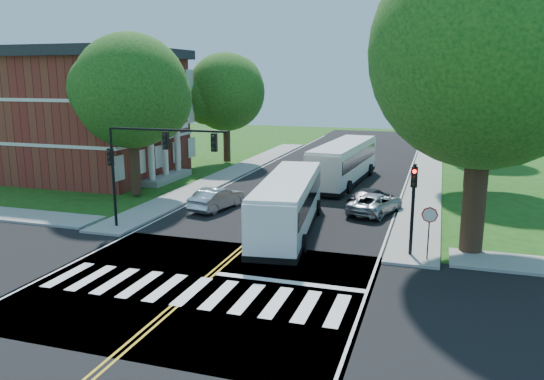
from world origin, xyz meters
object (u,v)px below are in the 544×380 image
at_px(signal_nw, 148,155).
at_px(dark_sedan, 371,198).
at_px(signal_ne, 413,197).
at_px(suv, 375,203).
at_px(bus_lead, 288,203).
at_px(hatchback, 217,198).
at_px(bus_follow, 344,162).

distance_m(signal_nw, dark_sedan, 14.78).
distance_m(signal_ne, dark_sedan, 9.94).
bearing_deg(suv, bus_lead, 69.76).
xyz_separation_m(bus_lead, hatchback, (-5.79, 3.39, -0.88)).
height_order(bus_follow, dark_sedan, bus_follow).
height_order(signal_nw, bus_lead, signal_nw).
bearing_deg(signal_ne, bus_follow, 110.40).
bearing_deg(suv, dark_sedan, -52.52).
relative_size(suv, dark_sedan, 1.04).
bearing_deg(hatchback, signal_nw, 87.48).
xyz_separation_m(signal_ne, hatchback, (-12.60, 5.81, -2.22)).
bearing_deg(suv, bus_follow, -50.36).
height_order(bus_lead, suv, bus_lead).
bearing_deg(bus_lead, signal_ne, 153.02).
xyz_separation_m(signal_ne, suv, (-2.60, 7.85, -2.29)).
relative_size(bus_follow, hatchback, 2.88).
bearing_deg(bus_lead, hatchback, -37.73).
xyz_separation_m(signal_nw, dark_sedan, (10.98, 9.18, -3.70)).
bearing_deg(bus_follow, bus_lead, 91.93).
bearing_deg(hatchback, suv, -156.91).
height_order(bus_lead, hatchback, bus_lead).
height_order(signal_nw, dark_sedan, signal_nw).
xyz_separation_m(signal_nw, bus_lead, (7.25, 2.43, -2.75)).
height_order(signal_ne, hatchback, signal_ne).
xyz_separation_m(bus_follow, dark_sedan, (3.21, -7.74, -1.07)).
height_order(signal_ne, bus_follow, signal_ne).
height_order(signal_nw, signal_ne, signal_nw).
xyz_separation_m(bus_follow, suv, (3.68, -9.05, -1.07)).
bearing_deg(dark_sedan, bus_follow, -50.90).
distance_m(signal_ne, bus_lead, 7.34).
bearing_deg(bus_follow, signal_nw, 69.31).
xyz_separation_m(suv, dark_sedan, (-0.48, 1.32, 0.00)).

